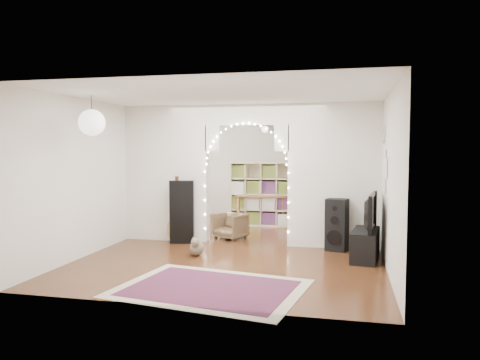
% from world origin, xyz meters
% --- Properties ---
extents(floor, '(7.50, 7.50, 0.00)m').
position_xyz_m(floor, '(0.00, 0.00, 0.00)').
color(floor, black).
rests_on(floor, ground).
extents(ceiling, '(5.00, 7.50, 0.02)m').
position_xyz_m(ceiling, '(0.00, 0.00, 2.70)').
color(ceiling, white).
rests_on(ceiling, wall_back).
extents(wall_back, '(5.00, 0.02, 2.70)m').
position_xyz_m(wall_back, '(0.00, 3.75, 1.35)').
color(wall_back, silver).
rests_on(wall_back, floor).
extents(wall_front, '(5.00, 0.02, 2.70)m').
position_xyz_m(wall_front, '(0.00, -3.75, 1.35)').
color(wall_front, silver).
rests_on(wall_front, floor).
extents(wall_left, '(0.02, 7.50, 2.70)m').
position_xyz_m(wall_left, '(-2.50, 0.00, 1.35)').
color(wall_left, silver).
rests_on(wall_left, floor).
extents(wall_right, '(0.02, 7.50, 2.70)m').
position_xyz_m(wall_right, '(2.50, 0.00, 1.35)').
color(wall_right, silver).
rests_on(wall_right, floor).
extents(divider_wall, '(5.00, 0.20, 2.70)m').
position_xyz_m(divider_wall, '(0.00, 0.00, 1.42)').
color(divider_wall, silver).
rests_on(divider_wall, floor).
extents(fairy_lights, '(1.64, 0.04, 1.60)m').
position_xyz_m(fairy_lights, '(0.00, -0.13, 1.55)').
color(fairy_lights, '#FFEABF').
rests_on(fairy_lights, divider_wall).
extents(window, '(0.04, 1.20, 1.40)m').
position_xyz_m(window, '(-2.47, 1.80, 1.50)').
color(window, white).
rests_on(window, wall_left).
extents(wall_clock, '(0.03, 0.31, 0.31)m').
position_xyz_m(wall_clock, '(2.48, -0.60, 2.10)').
color(wall_clock, white).
rests_on(wall_clock, wall_right).
extents(picture_frames, '(0.02, 0.50, 0.70)m').
position_xyz_m(picture_frames, '(2.48, -1.00, 1.50)').
color(picture_frames, white).
rests_on(picture_frames, wall_right).
extents(paper_lantern, '(0.40, 0.40, 0.40)m').
position_xyz_m(paper_lantern, '(-1.90, -2.40, 2.25)').
color(paper_lantern, white).
rests_on(paper_lantern, ceiling).
extents(ceiling_fan, '(1.10, 1.10, 0.30)m').
position_xyz_m(ceiling_fan, '(0.00, 2.00, 2.40)').
color(ceiling_fan, '#C48441').
rests_on(ceiling_fan, ceiling).
extents(area_rug, '(2.65, 2.16, 0.02)m').
position_xyz_m(area_rug, '(0.14, -2.99, 0.01)').
color(area_rug, maroon).
rests_on(area_rug, floor).
extents(guitar_case, '(0.49, 0.26, 1.23)m').
position_xyz_m(guitar_case, '(-1.25, -0.25, 0.62)').
color(guitar_case, black).
rests_on(guitar_case, floor).
extents(acoustic_guitar, '(0.47, 0.27, 1.11)m').
position_xyz_m(acoustic_guitar, '(-1.35, -0.25, 0.48)').
color(acoustic_guitar, '#AF8646').
rests_on(acoustic_guitar, floor).
extents(tabby_cat, '(0.29, 0.56, 0.36)m').
position_xyz_m(tabby_cat, '(-0.64, -1.21, 0.15)').
color(tabby_cat, brown).
rests_on(tabby_cat, floor).
extents(floor_speaker, '(0.43, 0.40, 0.95)m').
position_xyz_m(floor_speaker, '(1.72, -0.25, 0.47)').
color(floor_speaker, black).
rests_on(floor_speaker, floor).
extents(media_console, '(0.53, 1.04, 0.50)m').
position_xyz_m(media_console, '(2.20, -0.85, 0.25)').
color(media_console, black).
rests_on(media_console, floor).
extents(tv, '(0.28, 1.08, 0.62)m').
position_xyz_m(tv, '(2.20, -0.85, 0.81)').
color(tv, black).
rests_on(tv, media_console).
extents(bookcase, '(1.50, 0.43, 1.53)m').
position_xyz_m(bookcase, '(-0.08, 2.09, 0.77)').
color(bookcase, beige).
rests_on(bookcase, floor).
extents(dining_table, '(1.29, 0.94, 0.76)m').
position_xyz_m(dining_table, '(-0.12, 2.22, 0.68)').
color(dining_table, brown).
rests_on(dining_table, floor).
extents(flower_vase, '(0.20, 0.20, 0.19)m').
position_xyz_m(flower_vase, '(-0.12, 2.22, 0.85)').
color(flower_vase, white).
rests_on(flower_vase, dining_table).
extents(dining_chair_left, '(0.74, 0.75, 0.53)m').
position_xyz_m(dining_chair_left, '(-0.43, 0.35, 0.26)').
color(dining_chair_left, brown).
rests_on(dining_chair_left, floor).
extents(dining_chair_right, '(0.50, 0.51, 0.46)m').
position_xyz_m(dining_chair_right, '(0.75, 2.73, 0.23)').
color(dining_chair_right, brown).
rests_on(dining_chair_right, floor).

